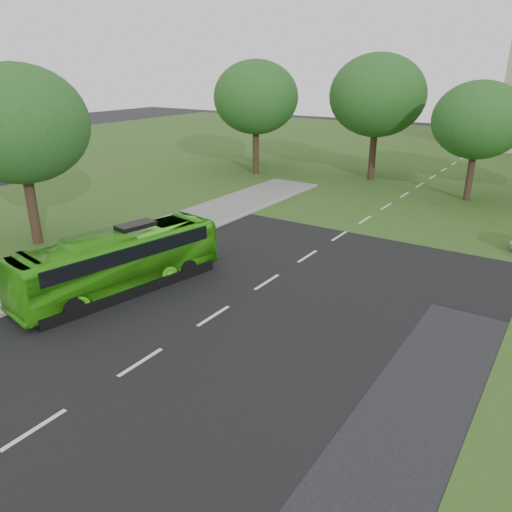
% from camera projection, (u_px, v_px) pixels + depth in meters
% --- Properties ---
extents(ground, '(160.00, 160.00, 0.00)m').
position_uv_depth(ground, '(180.00, 337.00, 18.42)').
color(ground, black).
rests_on(ground, ground).
extents(street_surfaces, '(120.00, 120.00, 0.15)m').
position_uv_depth(street_surfaces, '(385.00, 203.00, 36.34)').
color(street_surfaces, black).
rests_on(street_surfaces, ground).
extents(tree_park_a, '(7.51, 7.51, 9.98)m').
position_uv_depth(tree_park_a, '(256.00, 97.00, 44.02)').
color(tree_park_a, black).
rests_on(tree_park_a, ground).
extents(tree_park_b, '(7.99, 7.99, 10.48)m').
position_uv_depth(tree_park_b, '(377.00, 96.00, 41.49)').
color(tree_park_b, black).
rests_on(tree_park_b, ground).
extents(tree_park_c, '(6.42, 6.42, 8.52)m').
position_uv_depth(tree_park_c, '(478.00, 120.00, 35.20)').
color(tree_park_c, black).
rests_on(tree_park_c, ground).
extents(tree_park_f, '(7.22, 7.22, 9.65)m').
position_uv_depth(tree_park_f, '(256.00, 97.00, 48.62)').
color(tree_park_f, black).
rests_on(tree_park_f, ground).
extents(tree_side_near, '(7.24, 7.24, 9.62)m').
position_uv_depth(tree_side_near, '(19.00, 124.00, 25.92)').
color(tree_side_near, black).
rests_on(tree_side_near, ground).
extents(bus, '(3.94, 9.86, 2.68)m').
position_uv_depth(bus, '(120.00, 261.00, 21.94)').
color(bus, '#3EB217').
rests_on(bus, ground).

